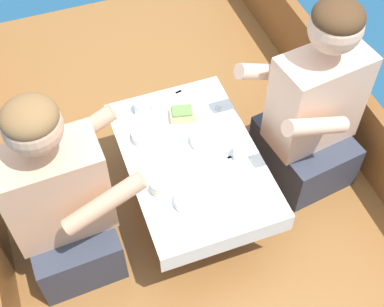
# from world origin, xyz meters

# --- Properties ---
(ground_plane) EXTENTS (60.00, 60.00, 0.00)m
(ground_plane) POSITION_xyz_m (0.00, 0.00, 0.00)
(ground_plane) COLOR navy
(boat_deck) EXTENTS (1.88, 3.50, 0.34)m
(boat_deck) POSITION_xyz_m (0.00, 0.00, 0.17)
(boat_deck) COLOR brown
(boat_deck) RESTS_ON ground_plane
(gunwale_starboard) EXTENTS (0.06, 3.50, 0.37)m
(gunwale_starboard) POSITION_xyz_m (0.91, 0.00, 0.53)
(gunwale_starboard) COLOR brown
(gunwale_starboard) RESTS_ON boat_deck
(cockpit_table) EXTENTS (0.58, 0.87, 0.36)m
(cockpit_table) POSITION_xyz_m (0.00, 0.03, 0.67)
(cockpit_table) COLOR #B2B2B7
(cockpit_table) RESTS_ON boat_deck
(person_port) EXTENTS (0.54, 0.46, 0.98)m
(person_port) POSITION_xyz_m (-0.59, -0.04, 0.74)
(person_port) COLOR #333847
(person_port) RESTS_ON boat_deck
(person_starboard) EXTENTS (0.56, 0.50, 1.01)m
(person_starboard) POSITION_xyz_m (0.59, 0.04, 0.76)
(person_starboard) COLOR #333847
(person_starboard) RESTS_ON boat_deck
(plate_sandwich) EXTENTS (0.20, 0.20, 0.01)m
(plate_sandwich) POSITION_xyz_m (0.03, 0.26, 0.71)
(plate_sandwich) COLOR white
(plate_sandwich) RESTS_ON cockpit_table
(plate_bread) EXTENTS (0.21, 0.21, 0.01)m
(plate_bread) POSITION_xyz_m (0.14, -0.24, 0.71)
(plate_bread) COLOR white
(plate_bread) RESTS_ON cockpit_table
(sandwich) EXTENTS (0.13, 0.11, 0.05)m
(sandwich) POSITION_xyz_m (0.03, 0.26, 0.73)
(sandwich) COLOR #E0BC7F
(sandwich) RESTS_ON plate_sandwich
(bowl_port_near) EXTENTS (0.14, 0.14, 0.04)m
(bowl_port_near) POSITION_xyz_m (-0.15, 0.20, 0.72)
(bowl_port_near) COLOR white
(bowl_port_near) RESTS_ON cockpit_table
(bowl_starboard_near) EXTENTS (0.14, 0.14, 0.04)m
(bowl_starboard_near) POSITION_xyz_m (0.09, 0.09, 0.72)
(bowl_starboard_near) COLOR white
(bowl_starboard_near) RESTS_ON cockpit_table
(bowl_center_far) EXTENTS (0.13, 0.13, 0.04)m
(bowl_center_far) POSITION_xyz_m (-0.09, -0.20, 0.72)
(bowl_center_far) COLOR white
(bowl_center_far) RESTS_ON cockpit_table
(coffee_cup_port) EXTENTS (0.10, 0.07, 0.06)m
(coffee_cup_port) POSITION_xyz_m (0.20, -0.05, 0.73)
(coffee_cup_port) COLOR white
(coffee_cup_port) RESTS_ON cockpit_table
(coffee_cup_starboard) EXTENTS (0.11, 0.08, 0.06)m
(coffee_cup_starboard) POSITION_xyz_m (-0.12, 0.37, 0.73)
(coffee_cup_starboard) COLOR white
(coffee_cup_starboard) RESTS_ON cockpit_table
(tin_can) EXTENTS (0.07, 0.07, 0.05)m
(tin_can) POSITION_xyz_m (-0.19, -0.10, 0.73)
(tin_can) COLOR silver
(tin_can) RESTS_ON cockpit_table
(utensil_fork_starboard) EXTENTS (0.17, 0.05, 0.00)m
(utensil_fork_starboard) POSITION_xyz_m (0.02, 0.41, 0.70)
(utensil_fork_starboard) COLOR silver
(utensil_fork_starboard) RESTS_ON cockpit_table
(utensil_fork_port) EXTENTS (0.17, 0.03, 0.00)m
(utensil_fork_port) POSITION_xyz_m (0.09, -0.04, 0.70)
(utensil_fork_port) COLOR silver
(utensil_fork_port) RESTS_ON cockpit_table
(utensil_spoon_center) EXTENTS (0.10, 0.15, 0.01)m
(utensil_spoon_center) POSITION_xyz_m (0.10, -0.07, 0.70)
(utensil_spoon_center) COLOR silver
(utensil_spoon_center) RESTS_ON cockpit_table
(utensil_spoon_port) EXTENTS (0.04, 0.17, 0.01)m
(utensil_spoon_port) POSITION_xyz_m (0.21, 0.22, 0.70)
(utensil_spoon_port) COLOR silver
(utensil_spoon_port) RESTS_ON cockpit_table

